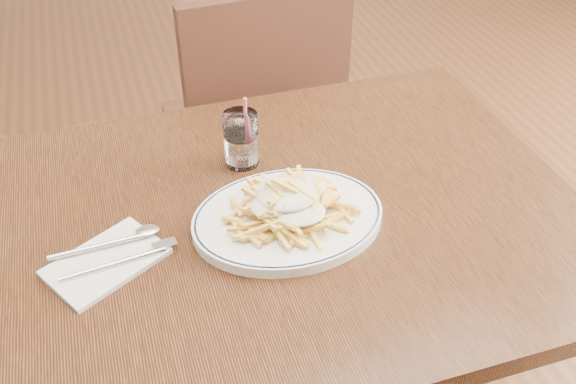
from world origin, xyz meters
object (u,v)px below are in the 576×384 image
object	(u,v)px
table	(248,251)
fries_plate	(288,218)
loaded_fries	(288,200)
water_glass	(241,142)
chair_far	(257,120)

from	to	relation	value
table	fries_plate	xyz separation A→B (m)	(0.07, -0.03, 0.09)
loaded_fries	water_glass	distance (m)	0.20
table	water_glass	bearing A→B (deg)	77.90
table	chair_far	xyz separation A→B (m)	(0.19, 0.65, -0.15)
table	water_glass	distance (m)	0.21
fries_plate	table	bearing A→B (deg)	153.44
table	loaded_fries	world-z (taller)	loaded_fries
chair_far	table	bearing A→B (deg)	-106.42
chair_far	water_glass	size ratio (longest dim) A/B	6.33
table	chair_far	world-z (taller)	chair_far
fries_plate	water_glass	bearing A→B (deg)	98.79
table	chair_far	size ratio (longest dim) A/B	1.29
fries_plate	loaded_fries	bearing A→B (deg)	180.00
chair_far	water_glass	world-z (taller)	chair_far
table	loaded_fries	xyz separation A→B (m)	(0.07, -0.03, 0.13)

